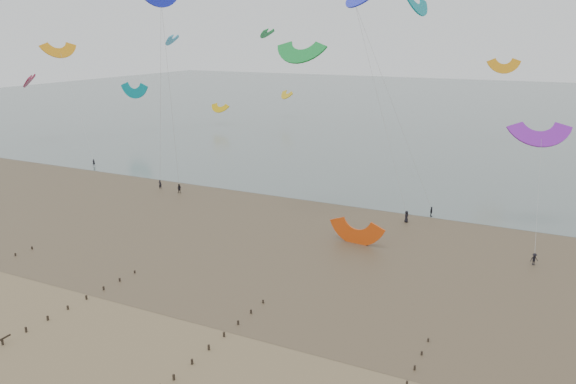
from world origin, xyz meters
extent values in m
plane|color=brown|center=(0.00, 0.00, 0.00)|extent=(500.00, 500.00, 0.00)
plane|color=#475654|center=(0.00, 200.00, 0.03)|extent=(500.00, 500.00, 0.00)
plane|color=#473A28|center=(0.00, 35.00, 0.01)|extent=(500.00, 500.00, 0.00)
ellipsoid|color=slate|center=(-18.00, 22.00, 0.01)|extent=(23.60, 14.36, 0.01)
ellipsoid|color=slate|center=(12.00, 38.00, 0.01)|extent=(33.64, 18.32, 0.01)
ellipsoid|color=slate|center=(-40.00, 40.00, 0.01)|extent=(26.95, 14.22, 0.01)
cube|color=black|center=(-32.00, 9.37, 0.19)|extent=(0.16, 0.16, 0.48)
cube|color=black|center=(-32.00, 12.00, 0.17)|extent=(0.16, 0.16, 0.45)
cube|color=black|center=(-14.00, -6.42, 0.28)|extent=(0.16, 0.16, 0.65)
cube|color=black|center=(-14.00, -3.79, 0.26)|extent=(0.16, 0.16, 0.62)
cube|color=black|center=(-14.00, -1.16, 0.25)|extent=(0.16, 0.16, 0.59)
cube|color=black|center=(-14.00, 1.47, 0.23)|extent=(0.16, 0.16, 0.57)
cube|color=black|center=(-14.00, 4.11, 0.22)|extent=(0.16, 0.16, 0.54)
cube|color=black|center=(-14.00, 6.74, 0.20)|extent=(0.16, 0.16, 0.51)
cube|color=black|center=(-14.00, 9.37, 0.19)|extent=(0.16, 0.16, 0.48)
cube|color=black|center=(-14.00, 12.00, 0.17)|extent=(0.16, 0.16, 0.45)
cube|color=black|center=(4.00, -3.79, 0.26)|extent=(0.16, 0.16, 0.62)
cube|color=black|center=(4.00, -1.16, 0.25)|extent=(0.16, 0.16, 0.59)
cube|color=black|center=(4.00, 1.47, 0.23)|extent=(0.16, 0.16, 0.57)
cube|color=black|center=(4.00, 4.11, 0.22)|extent=(0.16, 0.16, 0.54)
cube|color=black|center=(4.00, 6.74, 0.20)|extent=(0.16, 0.16, 0.51)
cube|color=black|center=(4.00, 9.37, 0.19)|extent=(0.16, 0.16, 0.48)
cube|color=black|center=(4.00, 12.00, 0.17)|extent=(0.16, 0.16, 0.45)
cube|color=black|center=(22.00, 4.11, 0.22)|extent=(0.16, 0.16, 0.54)
cube|color=black|center=(22.00, 6.74, 0.20)|extent=(0.16, 0.16, 0.51)
cube|color=black|center=(22.00, 9.37, 0.19)|extent=(0.16, 0.16, 0.48)
cube|color=black|center=(22.00, 12.00, 0.17)|extent=(0.16, 0.16, 0.45)
imported|color=black|center=(-36.16, 44.66, 0.88)|extent=(0.67, 0.47, 1.76)
imported|color=black|center=(13.75, 50.55, 0.82)|extent=(0.45, 0.98, 1.63)
imported|color=black|center=(29.86, 36.50, 0.80)|extent=(1.19, 1.07, 1.60)
imported|color=black|center=(-31.18, 43.99, 0.85)|extent=(0.92, 0.77, 1.71)
imported|color=black|center=(-61.95, 53.68, 0.78)|extent=(0.68, 0.64, 1.57)
imported|color=black|center=(10.88, 46.01, 0.93)|extent=(0.97, 1.09, 1.87)
camera|label=1|loc=(31.09, -36.75, 28.32)|focal=35.00mm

